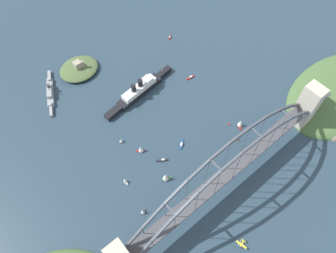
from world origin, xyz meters
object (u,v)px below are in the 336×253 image
object	(u,v)px
fort_island_mid_harbor	(79,69)
small_boat_0	(240,123)
naval_cruiser	(50,92)
small_boat_6	(121,141)
harbor_arch_bridge	(227,172)
channel_marker_buoy	(229,124)
small_boat_10	(125,181)
ocean_liner	(139,90)
small_boat_9	(143,211)
small_boat_3	(166,177)
seaplane_taxiing_near_bridge	(241,244)
small_boat_8	(141,149)
small_boat_1	(162,160)
small_boat_5	(190,77)
small_boat_7	(170,37)
small_boat_2	(236,138)
small_boat_4	(181,144)

from	to	relation	value
fort_island_mid_harbor	small_boat_0	xyz separation A→B (m)	(87.96, -174.22, 1.39)
naval_cruiser	small_boat_6	world-z (taller)	naval_cruiser
harbor_arch_bridge	fort_island_mid_harbor	distance (m)	213.29
channel_marker_buoy	small_boat_10	bearing A→B (deg)	171.92
ocean_liner	small_boat_0	size ratio (longest dim) A/B	8.70
small_boat_9	channel_marker_buoy	world-z (taller)	small_boat_9
small_boat_3	small_boat_10	xyz separation A→B (m)	(-31.16, 22.16, -2.28)
small_boat_6	small_boat_9	distance (m)	77.04
seaplane_taxiing_near_bridge	small_boat_8	world-z (taller)	small_boat_8
harbor_arch_bridge	small_boat_1	distance (m)	68.90
small_boat_5	small_boat_10	size ratio (longest dim) A/B	1.61
small_boat_7	channel_marker_buoy	size ratio (longest dim) A/B	2.80
harbor_arch_bridge	small_boat_7	world-z (taller)	harbor_arch_bridge
seaplane_taxiing_near_bridge	small_boat_2	world-z (taller)	small_boat_2
small_boat_8	channel_marker_buoy	bearing A→B (deg)	-20.75
fort_island_mid_harbor	small_boat_1	distance (m)	153.60
small_boat_2	small_boat_5	world-z (taller)	small_boat_2
small_boat_10	channel_marker_buoy	xyz separation A→B (m)	(121.50, -17.24, -2.23)
small_boat_3	small_boat_7	size ratio (longest dim) A/B	1.59
seaplane_taxiing_near_bridge	small_boat_10	world-z (taller)	small_boat_10
small_boat_9	small_boat_4	bearing A→B (deg)	22.78
ocean_liner	small_boat_7	bearing A→B (deg)	29.22
harbor_arch_bridge	small_boat_9	distance (m)	82.17
small_boat_0	small_boat_1	world-z (taller)	small_boat_0
naval_cruiser	small_boat_8	xyz separation A→B (m)	(33.33, -123.38, 1.75)
small_boat_10	small_boat_0	bearing A→B (deg)	-11.27
small_boat_5	channel_marker_buoy	bearing A→B (deg)	-99.36
small_boat_3	harbor_arch_bridge	bearing A→B (deg)	-47.23
small_boat_2	channel_marker_buoy	bearing A→B (deg)	64.48
small_boat_2	small_boat_4	size ratio (longest dim) A/B	0.65
small_boat_2	small_boat_7	size ratio (longest dim) A/B	0.89
seaplane_taxiing_near_bridge	small_boat_3	world-z (taller)	small_boat_3
small_boat_6	small_boat_5	bearing A→B (deg)	9.46
ocean_liner	small_boat_5	xyz separation A→B (m)	(59.42, -19.38, -4.92)
small_boat_5	channel_marker_buoy	world-z (taller)	channel_marker_buoy
naval_cruiser	small_boat_2	bearing A→B (deg)	-56.68
small_boat_9	channel_marker_buoy	size ratio (longest dim) A/B	2.83
ocean_liner	channel_marker_buoy	xyz separation A→B (m)	(47.25, -93.20, -4.63)
small_boat_1	harbor_arch_bridge	bearing A→B (deg)	-64.89
small_boat_0	small_boat_9	world-z (taller)	small_boat_0
seaplane_taxiing_near_bridge	small_boat_1	size ratio (longest dim) A/B	0.96
fort_island_mid_harbor	small_boat_6	xyz separation A→B (m)	(-18.53, -110.54, -0.74)
small_boat_4	small_boat_8	bearing A→B (deg)	150.17
naval_cruiser	seaplane_taxiing_near_bridge	bearing A→B (deg)	-80.08
seaplane_taxiing_near_bridge	small_boat_0	size ratio (longest dim) A/B	0.89
ocean_liner	small_boat_9	distance (m)	135.63
small_boat_1	small_boat_7	world-z (taller)	small_boat_1
small_boat_9	small_boat_10	size ratio (longest dim) A/B	1.08
small_boat_5	fort_island_mid_harbor	bearing A→B (deg)	135.27
small_boat_4	harbor_arch_bridge	bearing A→B (deg)	-89.67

